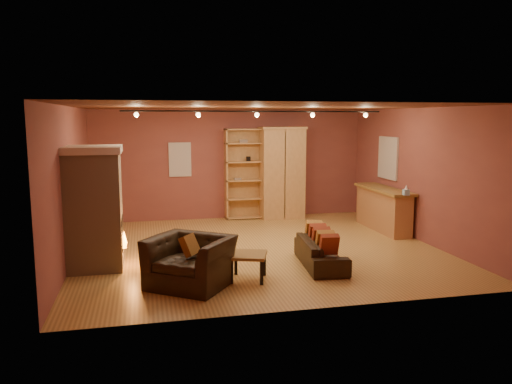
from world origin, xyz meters
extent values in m
plane|color=#A47A3A|center=(0.00, 0.00, 0.00)|extent=(7.00, 7.00, 0.00)
plane|color=brown|center=(0.00, 0.00, 2.80)|extent=(7.00, 7.00, 0.00)
cube|color=brown|center=(0.00, 3.25, 1.40)|extent=(7.00, 0.02, 2.80)
cube|color=brown|center=(-3.50, 0.00, 1.40)|extent=(0.02, 6.50, 2.80)
cube|color=brown|center=(3.50, 0.00, 1.40)|extent=(0.02, 6.50, 2.80)
cube|color=#C6AD89|center=(-3.05, -0.60, 1.00)|extent=(0.90, 0.90, 2.00)
cube|color=beige|center=(-3.05, -0.60, 2.06)|extent=(0.98, 0.98, 0.12)
cube|color=black|center=(-2.64, -0.60, 0.60)|extent=(0.10, 0.65, 0.55)
cone|color=orange|center=(-2.58, -0.60, 0.48)|extent=(0.10, 0.10, 0.22)
cube|color=beige|center=(-1.30, 3.23, 1.55)|extent=(0.56, 0.04, 0.86)
cube|color=tan|center=(0.30, 3.23, 1.16)|extent=(0.95, 0.04, 2.32)
cube|color=tan|center=(-0.15, 3.07, 1.16)|extent=(0.04, 0.37, 2.32)
cube|color=tan|center=(0.76, 3.07, 1.16)|extent=(0.04, 0.37, 2.32)
cube|color=gray|center=(0.14, 3.07, 1.03)|extent=(0.18, 0.12, 0.05)
cube|color=black|center=(0.43, 3.07, 1.55)|extent=(0.10, 0.10, 0.12)
cube|color=tan|center=(0.30, 3.07, 0.04)|extent=(0.95, 0.37, 0.04)
cube|color=tan|center=(0.30, 3.07, 0.53)|extent=(0.95, 0.37, 0.03)
cube|color=tan|center=(0.30, 3.07, 1.00)|extent=(0.95, 0.37, 0.04)
cube|color=tan|center=(0.30, 3.07, 1.48)|extent=(0.95, 0.37, 0.04)
cube|color=tan|center=(0.30, 3.07, 1.95)|extent=(0.95, 0.37, 0.04)
cube|color=tan|center=(0.30, 3.07, 2.30)|extent=(0.95, 0.37, 0.04)
cube|color=tan|center=(1.29, 2.95, 1.15)|extent=(1.10, 0.60, 2.31)
cube|color=olive|center=(1.29, 2.65, 1.15)|extent=(0.02, 0.01, 2.21)
cube|color=tan|center=(1.29, 2.95, 2.34)|extent=(1.16, 0.66, 0.06)
cube|color=tan|center=(3.20, 1.03, 0.46)|extent=(0.44, 1.94, 0.93)
cube|color=olive|center=(3.20, 1.03, 0.96)|extent=(0.56, 2.06, 0.06)
cube|color=#88BADA|center=(3.15, -0.06, 1.05)|extent=(0.13, 0.13, 0.12)
cone|color=white|center=(3.15, -0.06, 1.16)|extent=(0.08, 0.08, 0.10)
cube|color=beige|center=(3.47, 1.40, 1.65)|extent=(0.05, 0.90, 1.00)
imported|color=black|center=(0.80, -1.35, 0.32)|extent=(0.64, 1.66, 0.63)
cube|color=maroon|center=(0.75, -1.89, 0.53)|extent=(0.32, 0.26, 0.36)
cube|color=#9D6828|center=(0.78, -1.62, 0.53)|extent=(0.32, 0.26, 0.36)
cube|color=maroon|center=(0.80, -1.35, 0.53)|extent=(0.32, 0.26, 0.36)
cube|color=maroon|center=(0.83, -1.07, 0.53)|extent=(0.32, 0.26, 0.36)
cube|color=#9D6828|center=(0.86, -0.80, 0.53)|extent=(0.32, 0.26, 0.36)
imported|color=black|center=(-1.55, -1.92, 0.52)|extent=(1.42, 1.32, 1.04)
cube|color=#9D6828|center=(-1.55, -1.92, 0.65)|extent=(0.37, 0.38, 0.34)
cube|color=olive|center=(-0.60, -1.82, 0.41)|extent=(0.72, 0.72, 0.05)
cube|color=black|center=(-0.84, -2.06, 0.19)|extent=(0.05, 0.05, 0.38)
cube|color=black|center=(-0.37, -2.06, 0.19)|extent=(0.05, 0.05, 0.38)
cube|color=black|center=(-0.84, -1.58, 0.19)|extent=(0.05, 0.05, 0.38)
cube|color=black|center=(-0.37, -1.58, 0.19)|extent=(0.05, 0.05, 0.38)
cylinder|color=black|center=(0.00, 0.20, 2.72)|extent=(5.20, 0.03, 0.03)
sphere|color=#FFD88C|center=(-2.30, 0.20, 2.65)|extent=(0.09, 0.09, 0.09)
sphere|color=#FFD88C|center=(-1.15, 0.20, 2.65)|extent=(0.09, 0.09, 0.09)
sphere|color=#FFD88C|center=(0.00, 0.20, 2.65)|extent=(0.09, 0.09, 0.09)
sphere|color=#FFD88C|center=(1.15, 0.20, 2.65)|extent=(0.09, 0.09, 0.09)
sphere|color=#FFD88C|center=(2.30, 0.20, 2.65)|extent=(0.09, 0.09, 0.09)
camera|label=1|loc=(-2.20, -9.43, 2.59)|focal=35.00mm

